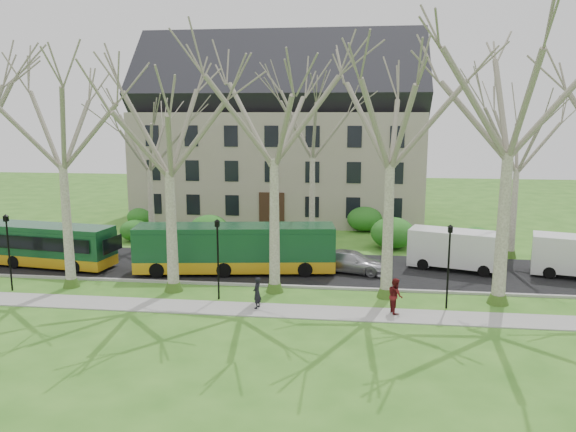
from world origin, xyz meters
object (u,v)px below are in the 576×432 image
at_px(bus_lead, 32,244).
at_px(pedestrian_a, 257,293).
at_px(bus_follow, 235,248).
at_px(van_a, 456,250).
at_px(sedan, 352,262).
at_px(pedestrian_b, 395,296).

height_order(bus_lead, pedestrian_a, bus_lead).
xyz_separation_m(bus_lead, bus_follow, (13.65, -0.06, 0.14)).
distance_m(bus_follow, van_a, 14.01).
xyz_separation_m(sedan, pedestrian_a, (-4.75, -7.33, 0.16)).
distance_m(van_a, pedestrian_b, 9.58).
relative_size(bus_follow, van_a, 2.14).
relative_size(bus_lead, van_a, 1.95).
distance_m(pedestrian_a, pedestrian_b, 6.98).
bearing_deg(pedestrian_a, sedan, 159.92).
bearing_deg(bus_lead, pedestrian_b, -7.34).
xyz_separation_m(sedan, van_a, (6.55, 1.38, 0.60)).
distance_m(sedan, pedestrian_a, 8.74).
height_order(bus_follow, pedestrian_b, bus_follow).
bearing_deg(pedestrian_b, pedestrian_a, 75.83).
bearing_deg(bus_follow, bus_lead, 171.78).
height_order(bus_follow, van_a, bus_follow).
bearing_deg(sedan, bus_follow, 112.24).
bearing_deg(pedestrian_b, bus_follow, 41.08).
bearing_deg(pedestrian_a, bus_follow, -145.69).
relative_size(sedan, pedestrian_a, 2.79).
xyz_separation_m(bus_follow, pedestrian_a, (2.53, -6.42, -0.73)).
distance_m(bus_lead, pedestrian_a, 17.44).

